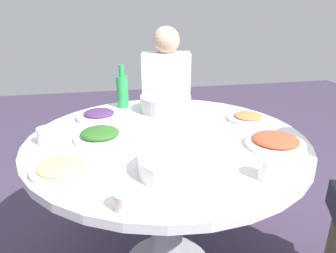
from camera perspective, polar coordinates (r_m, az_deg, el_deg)
The scene contains 14 objects.
round_dining_table at distance 1.49m, azimuth -0.20°, elevation -7.62°, with size 1.25×1.25×0.77m.
rice_bowl at distance 1.76m, azimuth -0.44°, elevation 4.30°, with size 0.28×0.28×0.09m.
soup_bowl at distance 1.10m, azimuth 1.27°, elevation -7.03°, with size 0.26×0.27×0.07m.
dish_stirfry at distance 1.38m, azimuth 18.96°, elevation -2.61°, with size 0.25×0.25×0.05m.
dish_eggplant at distance 1.68m, azimuth -12.45°, elevation 2.04°, with size 0.23×0.23×0.05m.
dish_noodles at distance 1.18m, azimuth -18.73°, elevation -7.13°, with size 0.22×0.22×0.04m.
dish_tofu_braise at distance 1.67m, azimuth 14.35°, elevation 1.63°, with size 0.21×0.21×0.04m.
dish_greens at distance 1.40m, azimuth -12.29°, elevation -1.53°, with size 0.23×0.23×0.05m.
green_bottle at distance 1.83m, azimuth -8.31°, elevation 6.52°, with size 0.07×0.07×0.25m.
tea_cup_near at distance 1.43m, azimuth -21.20°, elevation -1.56°, with size 0.08×0.08×0.07m, color white.
tea_cup_far at distance 0.93m, azimuth -7.77°, elevation -13.26°, with size 0.07×0.07×0.05m, color silver.
tea_cup_side at distance 1.12m, azimuth 17.99°, elevation -7.34°, with size 0.08×0.08×0.07m, color white.
stool_for_diner_left at distance 2.48m, azimuth -0.30°, elevation -5.40°, with size 0.34×0.34×0.44m, color brown.
diner_left at distance 2.30m, azimuth -0.33°, elevation 6.80°, with size 0.40×0.38×0.76m.
Camera 1 is at (1.28, -0.26, 1.31)m, focal length 33.46 mm.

